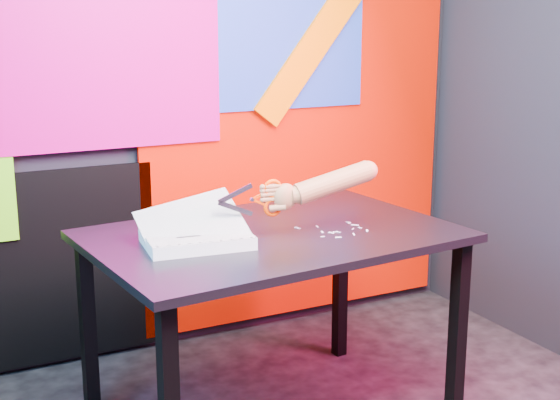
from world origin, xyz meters
TOP-DOWN VIEW (x-y plane):
  - room at (0.00, 0.00)m, footprint 3.01×3.01m
  - backdrop at (0.06, 1.46)m, footprint 2.88×0.05m
  - work_table at (0.07, 0.60)m, footprint 1.34×0.96m
  - printout_stack at (-0.22, 0.57)m, footprint 0.37×0.29m
  - scissors at (0.02, 0.53)m, footprint 0.23×0.04m
  - hand_forearm at (0.24, 0.51)m, footprint 0.43×0.11m
  - paper_clippings at (0.30, 0.52)m, footprint 0.23×0.20m

SIDE VIEW (x-z plane):
  - work_table at x=0.07m, z-range 0.29..1.04m
  - paper_clippings at x=0.30m, z-range 0.75..0.75m
  - printout_stack at x=-0.22m, z-range 0.68..0.87m
  - scissors at x=0.02m, z-range 0.83..0.96m
  - hand_forearm at x=0.24m, z-range 0.85..1.00m
  - backdrop at x=0.06m, z-range -0.08..2.00m
  - room at x=0.00m, z-range 0.00..2.71m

